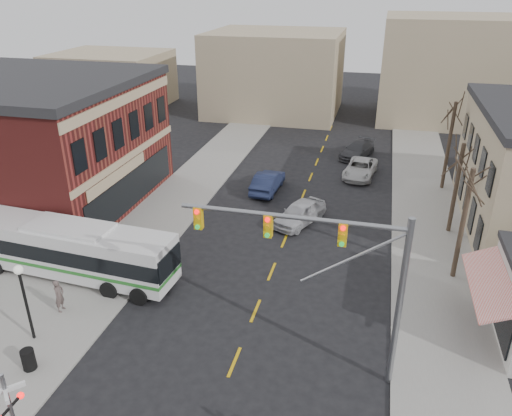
% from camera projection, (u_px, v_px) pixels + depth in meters
% --- Properties ---
extents(ground, '(160.00, 160.00, 0.00)m').
position_uv_depth(ground, '(221.00, 394.00, 21.27)').
color(ground, black).
rests_on(ground, ground).
extents(sidewalk_west, '(5.00, 60.00, 0.12)m').
position_uv_depth(sidewalk_west, '(185.00, 192.00, 40.91)').
color(sidewalk_west, gray).
rests_on(sidewalk_west, ground).
extents(sidewalk_east, '(5.00, 60.00, 0.12)m').
position_uv_depth(sidewalk_east, '(427.00, 217.00, 36.71)').
color(sidewalk_east, gray).
rests_on(sidewalk_east, ground).
extents(tree_east_a, '(0.28, 0.28, 6.75)m').
position_uv_depth(tree_east_a, '(462.00, 225.00, 28.01)').
color(tree_east_a, '#382B21').
rests_on(tree_east_a, sidewalk_east).
extents(tree_east_b, '(0.28, 0.28, 6.30)m').
position_uv_depth(tree_east_b, '(456.00, 189.00, 33.31)').
color(tree_east_b, '#382B21').
rests_on(tree_east_b, sidewalk_east).
extents(tree_east_c, '(0.28, 0.28, 7.20)m').
position_uv_depth(tree_east_c, '(449.00, 146.00, 40.10)').
color(tree_east_c, '#382B21').
rests_on(tree_east_c, sidewalk_east).
extents(transit_bus, '(12.62, 3.58, 3.21)m').
position_uv_depth(transit_bus, '(73.00, 249.00, 28.85)').
color(transit_bus, silver).
rests_on(transit_bus, ground).
extents(traffic_signal_mast, '(9.34, 0.30, 8.00)m').
position_uv_depth(traffic_signal_mast, '(338.00, 262.00, 20.13)').
color(traffic_signal_mast, gray).
rests_on(traffic_signal_mast, ground).
extents(street_lamp, '(0.44, 0.44, 4.12)m').
position_uv_depth(street_lamp, '(22.00, 287.00, 23.14)').
color(street_lamp, black).
rests_on(street_lamp, sidewalk_west).
extents(trash_bin, '(0.60, 0.60, 1.01)m').
position_uv_depth(trash_bin, '(29.00, 359.00, 22.29)').
color(trash_bin, black).
rests_on(trash_bin, sidewalk_west).
extents(car_a, '(3.73, 5.17, 1.64)m').
position_uv_depth(car_a, '(300.00, 213.00, 35.57)').
color(car_a, '#B6B6BB').
rests_on(car_a, ground).
extents(car_b, '(2.02, 5.10, 1.65)m').
position_uv_depth(car_b, '(268.00, 182.00, 40.91)').
color(car_b, '#181F3D').
rests_on(car_b, ground).
extents(car_c, '(3.07, 5.54, 1.47)m').
position_uv_depth(car_c, '(360.00, 169.00, 43.93)').
color(car_c, '#BCBCBC').
rests_on(car_c, ground).
extents(car_d, '(3.67, 5.42, 1.46)m').
position_uv_depth(car_d, '(357.00, 150.00, 48.63)').
color(car_d, '#3C3D41').
rests_on(car_d, ground).
extents(pedestrian_near, '(0.47, 0.69, 1.84)m').
position_uv_depth(pedestrian_near, '(59.00, 296.00, 26.01)').
color(pedestrian_near, '#584946').
rests_on(pedestrian_near, sidewalk_west).
extents(pedestrian_far, '(0.86, 0.95, 1.58)m').
position_uv_depth(pedestrian_far, '(94.00, 256.00, 29.96)').
color(pedestrian_far, '#33335A').
rests_on(pedestrian_far, sidewalk_west).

